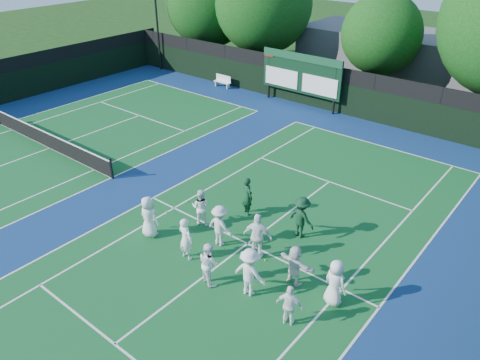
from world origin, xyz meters
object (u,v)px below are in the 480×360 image
Objects in this scene: tennis_net at (48,140)px; coach_left at (248,196)px; bench at (223,81)px; scoreboard at (301,74)px.

coach_left reaches higher than tennis_net.
tennis_net is 12.77m from coach_left.
bench is at bearing -21.73° from coach_left.
coach_left is (12.65, 1.70, 0.38)m from tennis_net.
tennis_net reaches higher than bench.
tennis_net is at bearing -115.60° from scoreboard.
tennis_net is at bearing -91.18° from bench.
bench is 17.69m from coach_left.
coach_left is (5.66, -12.88, -1.32)m from scoreboard.
bench is at bearing 88.82° from tennis_net.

